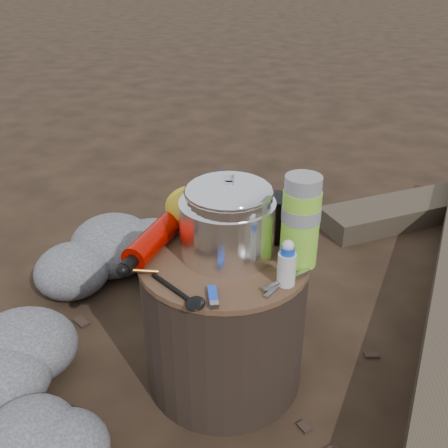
% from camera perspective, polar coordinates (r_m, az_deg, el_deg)
% --- Properties ---
extents(ground, '(60.00, 60.00, 0.00)m').
position_cam_1_polar(ground, '(1.50, -0.00, -16.32)').
color(ground, black).
rests_on(ground, ground).
extents(stump, '(0.42, 0.42, 0.39)m').
position_cam_1_polar(stump, '(1.37, -0.00, -10.57)').
color(stump, black).
rests_on(stump, ground).
extents(rock_ring, '(0.49, 1.06, 0.21)m').
position_cam_1_polar(rock_ring, '(1.62, -12.88, -8.46)').
color(rock_ring, '#58575C').
rests_on(rock_ring, ground).
extents(log_small, '(1.03, 0.76, 0.09)m').
position_cam_1_polar(log_small, '(2.48, 22.37, 2.00)').
color(log_small, '#3E3428').
rests_on(log_small, ground).
extents(foil_windscreen, '(0.23, 0.23, 0.14)m').
position_cam_1_polar(foil_windscreen, '(1.24, 0.36, -0.42)').
color(foil_windscreen, white).
rests_on(foil_windscreen, stump).
extents(camping_pot, '(0.21, 0.21, 0.21)m').
position_cam_1_polar(camping_pot, '(1.22, 0.54, 0.71)').
color(camping_pot, silver).
rests_on(camping_pot, stump).
extents(fuel_bottle, '(0.11, 0.27, 0.06)m').
position_cam_1_polar(fuel_bottle, '(1.28, -7.90, -1.82)').
color(fuel_bottle, '#AF0800').
rests_on(fuel_bottle, stump).
extents(thermos, '(0.09, 0.09, 0.22)m').
position_cam_1_polar(thermos, '(1.20, 8.48, 0.24)').
color(thermos, '#89D533').
rests_on(thermos, stump).
extents(travel_mug, '(0.08, 0.08, 0.12)m').
position_cam_1_polar(travel_mug, '(1.32, 5.87, 0.61)').
color(travel_mug, black).
rests_on(travel_mug, stump).
extents(stuff_sack, '(0.17, 0.14, 0.12)m').
position_cam_1_polar(stuff_sack, '(1.37, -2.99, 1.83)').
color(stuff_sack, gold).
rests_on(stuff_sack, stump).
extents(food_pouch, '(0.12, 0.06, 0.14)m').
position_cam_1_polar(food_pouch, '(1.38, 1.33, 2.71)').
color(food_pouch, '#0C0F4D').
rests_on(food_pouch, stump).
extents(lighter, '(0.04, 0.08, 0.01)m').
position_cam_1_polar(lighter, '(1.12, -1.26, -7.85)').
color(lighter, blue).
rests_on(lighter, stump).
extents(pot_grabber, '(0.11, 0.13, 0.01)m').
position_cam_1_polar(pot_grabber, '(1.17, 6.44, -6.36)').
color(pot_grabber, '#A0A0A5').
rests_on(pot_grabber, stump).
extents(spork, '(0.15, 0.13, 0.01)m').
position_cam_1_polar(spork, '(1.15, -5.72, -7.07)').
color(spork, black).
rests_on(spork, stump).
extents(squeeze_bottle, '(0.04, 0.04, 0.10)m').
position_cam_1_polar(squeeze_bottle, '(1.15, 6.99, -4.54)').
color(squeeze_bottle, silver).
rests_on(squeeze_bottle, stump).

